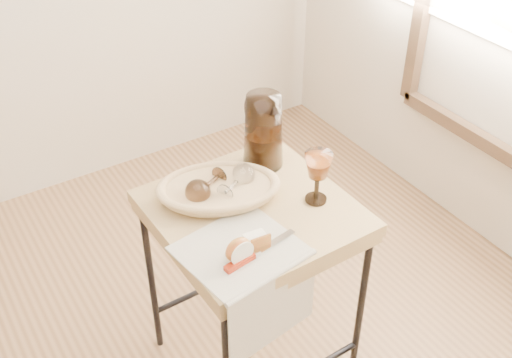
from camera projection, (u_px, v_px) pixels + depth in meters
side_table at (253, 291)px, 2.15m from camera, size 0.59×0.59×0.73m
tea_towel at (240, 250)px, 1.77m from camera, size 0.35×0.32×0.01m
bread_basket at (219, 191)px, 1.95m from camera, size 0.40×0.35×0.05m
goblet_lying_a at (207, 185)px, 1.93m from camera, size 0.15×0.12×0.08m
goblet_lying_b at (236, 183)px, 1.94m from camera, size 0.14×0.12×0.08m
pitcher at (263, 131)px, 2.04m from camera, size 0.21×0.28×0.30m
wine_goblet at (317, 177)px, 1.90m from camera, size 0.09×0.09×0.17m
apple_half at (238, 249)px, 1.71m from camera, size 0.08×0.05×0.07m
apple_wedge at (255, 240)px, 1.77m from camera, size 0.06×0.04×0.04m
table_knife at (258, 251)px, 1.75m from camera, size 0.25×0.06×0.02m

